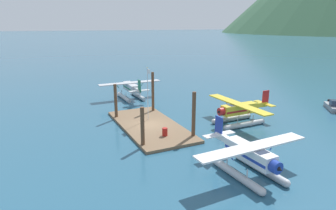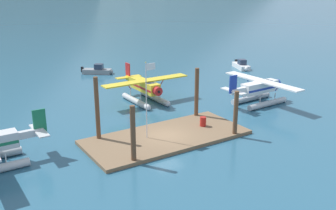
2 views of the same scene
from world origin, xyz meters
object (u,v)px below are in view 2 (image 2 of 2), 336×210
object	(u,v)px
flagpole	(147,92)
boat_white_open_east	(241,66)
fuel_drum	(203,121)
boat_grey_open_north	(98,71)
seaplane_yellow_bow_right	(145,89)
seaplane_white_stbd_fwd	(260,90)

from	to	relation	value
flagpole	boat_white_open_east	bearing A→B (deg)	32.61
fuel_drum	boat_grey_open_north	bearing A→B (deg)	88.55
seaplane_yellow_bow_right	boat_white_open_east	world-z (taller)	seaplane_yellow_bow_right
seaplane_yellow_bow_right	boat_white_open_east	distance (m)	22.94
seaplane_white_stbd_fwd	boat_grey_open_north	xyz separation A→B (m)	(-9.52, 23.74, -1.09)
flagpole	fuel_drum	xyz separation A→B (m)	(5.70, -0.37, -3.67)
seaplane_yellow_bow_right	flagpole	bearing A→B (deg)	-118.25
seaplane_white_stbd_fwd	boat_white_open_east	world-z (taller)	seaplane_white_stbd_fwd
boat_white_open_east	fuel_drum	bearing A→B (deg)	-140.36
flagpole	seaplane_yellow_bow_right	bearing A→B (deg)	61.75
seaplane_white_stbd_fwd	boat_grey_open_north	size ratio (longest dim) A/B	2.48
flagpole	boat_white_open_east	xyz separation A→B (m)	(26.99, 17.27, -3.92)
seaplane_yellow_bow_right	seaplane_white_stbd_fwd	size ratio (longest dim) A/B	1.00
flagpole	seaplane_yellow_bow_right	distance (m)	11.57
seaplane_yellow_bow_right	boat_grey_open_north	distance (m)	16.40
fuel_drum	seaplane_yellow_bow_right	world-z (taller)	seaplane_yellow_bow_right
flagpole	fuel_drum	bearing A→B (deg)	-3.74
fuel_drum	boat_grey_open_north	world-z (taller)	boat_grey_open_north
boat_grey_open_north	seaplane_white_stbd_fwd	bearing A→B (deg)	-68.16
flagpole	seaplane_white_stbd_fwd	world-z (taller)	flagpole
boat_grey_open_north	seaplane_yellow_bow_right	bearing A→B (deg)	-93.74
seaplane_white_stbd_fwd	fuel_drum	bearing A→B (deg)	-164.42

